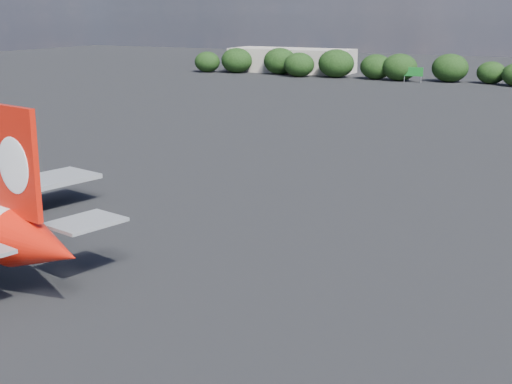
% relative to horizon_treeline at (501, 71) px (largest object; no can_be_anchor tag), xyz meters
% --- Properties ---
extents(ground, '(500.00, 500.00, 0.00)m').
position_rel_horizon_treeline_xyz_m(ground, '(-6.19, -119.77, -4.09)').
color(ground, black).
rests_on(ground, ground).
extents(terminal_building, '(42.00, 16.00, 8.00)m').
position_rel_horizon_treeline_xyz_m(terminal_building, '(-71.19, 12.23, -0.09)').
color(terminal_building, '#A2978B').
rests_on(terminal_building, ground).
extents(highway_sign, '(6.00, 0.30, 4.50)m').
position_rel_horizon_treeline_xyz_m(highway_sign, '(-24.19, -3.77, -0.96)').
color(highway_sign, '#14651F').
rests_on(highway_sign, ground).
extents(horizon_treeline, '(207.01, 15.97, 9.18)m').
position_rel_horizon_treeline_xyz_m(horizon_treeline, '(0.00, 0.00, 0.00)').
color(horizon_treeline, black).
rests_on(horizon_treeline, ground).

